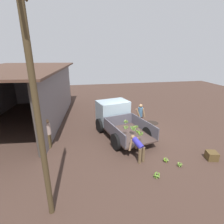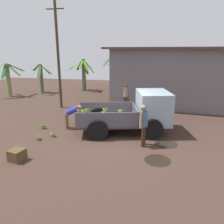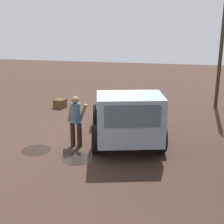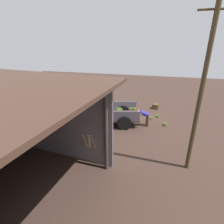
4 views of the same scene
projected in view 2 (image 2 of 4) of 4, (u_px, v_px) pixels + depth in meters
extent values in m
plane|color=#3E2C24|center=(116.00, 136.00, 9.58)|extent=(36.00, 36.00, 0.00)
cylinder|color=black|center=(166.00, 144.00, 8.76)|extent=(0.93, 0.93, 0.01)
cylinder|color=black|center=(158.00, 160.00, 7.45)|extent=(0.91, 0.91, 0.01)
cube|color=#3E2F2A|center=(107.00, 121.00, 10.02)|extent=(3.03, 2.52, 0.08)
cube|color=#504C56|center=(106.00, 108.00, 10.83)|extent=(2.57, 0.69, 0.65)
cube|color=#504C56|center=(107.00, 120.00, 9.01)|extent=(2.57, 0.69, 0.65)
cube|color=#504C56|center=(135.00, 113.00, 9.97)|extent=(0.52, 1.90, 0.65)
cube|color=#90A5B1|center=(153.00, 107.00, 9.92)|extent=(1.76, 2.17, 1.41)
cube|color=#4C606B|center=(168.00, 101.00, 9.87)|extent=(0.40, 1.49, 0.62)
cylinder|color=black|center=(144.00, 115.00, 11.07)|extent=(0.90, 0.42, 0.87)
cylinder|color=black|center=(153.00, 129.00, 9.14)|extent=(0.90, 0.42, 0.87)
cylinder|color=black|center=(99.00, 116.00, 10.98)|extent=(0.90, 0.42, 0.87)
cylinder|color=black|center=(98.00, 130.00, 9.05)|extent=(0.90, 0.42, 0.87)
sphere|color=#47402E|center=(83.00, 110.00, 9.80)|extent=(0.08, 0.08, 0.08)
cylinder|color=olive|center=(82.00, 112.00, 9.80)|extent=(0.12, 0.18, 0.16)
cylinder|color=#6BA825|center=(82.00, 111.00, 9.74)|extent=(0.20, 0.08, 0.12)
cylinder|color=#5D9A28|center=(84.00, 112.00, 9.78)|extent=(0.13, 0.15, 0.18)
cylinder|color=#548E1D|center=(85.00, 111.00, 9.82)|extent=(0.09, 0.19, 0.14)
cylinder|color=#61932C|center=(84.00, 111.00, 9.88)|extent=(0.18, 0.05, 0.16)
cylinder|color=#69991F|center=(83.00, 111.00, 9.88)|extent=(0.16, 0.17, 0.14)
sphere|color=brown|center=(105.00, 109.00, 10.11)|extent=(0.07, 0.07, 0.07)
cylinder|color=#79AF44|center=(105.00, 109.00, 10.20)|extent=(0.18, 0.11, 0.14)
cylinder|color=#72A547|center=(104.00, 110.00, 10.14)|extent=(0.05, 0.16, 0.18)
cylinder|color=olive|center=(104.00, 110.00, 10.07)|extent=(0.18, 0.14, 0.11)
cylinder|color=olive|center=(106.00, 110.00, 10.05)|extent=(0.19, 0.12, 0.13)
cylinder|color=olive|center=(107.00, 110.00, 10.09)|extent=(0.06, 0.20, 0.11)
cylinder|color=#598421|center=(106.00, 110.00, 10.18)|extent=(0.16, 0.12, 0.16)
sphere|color=brown|center=(121.00, 110.00, 9.76)|extent=(0.08, 0.08, 0.08)
cylinder|color=#6BA23D|center=(120.00, 111.00, 9.84)|extent=(0.17, 0.10, 0.18)
cylinder|color=#55781C|center=(119.00, 111.00, 9.80)|extent=(0.06, 0.20, 0.13)
cylinder|color=olive|center=(120.00, 112.00, 9.71)|extent=(0.20, 0.12, 0.14)
cylinder|color=olive|center=(122.00, 112.00, 9.74)|extent=(0.12, 0.17, 0.18)
cylinder|color=#609336|center=(122.00, 111.00, 9.81)|extent=(0.16, 0.17, 0.14)
sphere|color=brown|center=(88.00, 109.00, 9.82)|extent=(0.07, 0.07, 0.07)
cylinder|color=#639B33|center=(89.00, 111.00, 9.83)|extent=(0.04, 0.17, 0.14)
cylinder|color=olive|center=(89.00, 110.00, 9.89)|extent=(0.16, 0.09, 0.16)
cylinder|color=#5B7E26|center=(87.00, 110.00, 9.90)|extent=(0.17, 0.14, 0.12)
cylinder|color=#63AE27|center=(86.00, 110.00, 9.83)|extent=(0.07, 0.19, 0.12)
cylinder|color=olive|center=(87.00, 111.00, 9.78)|extent=(0.18, 0.11, 0.13)
cylinder|color=olive|center=(88.00, 111.00, 9.79)|extent=(0.15, 0.11, 0.16)
sphere|color=#47402E|center=(103.00, 111.00, 9.77)|extent=(0.08, 0.08, 0.08)
cylinder|color=#7EAD3C|center=(104.00, 113.00, 9.72)|extent=(0.16, 0.18, 0.13)
cylinder|color=#50742D|center=(105.00, 113.00, 9.80)|extent=(0.12, 0.19, 0.15)
cylinder|color=#597E37|center=(103.00, 112.00, 9.86)|extent=(0.21, 0.10, 0.12)
cylinder|color=#4E7525|center=(102.00, 113.00, 9.80)|extent=(0.06, 0.15, 0.19)
cylinder|color=#50861B|center=(103.00, 113.00, 9.73)|extent=(0.19, 0.10, 0.16)
sphere|color=brown|center=(102.00, 113.00, 9.74)|extent=(0.08, 0.08, 0.08)
cylinder|color=#699841|center=(101.00, 115.00, 9.80)|extent=(0.14, 0.14, 0.16)
cylinder|color=#71AA45|center=(101.00, 115.00, 9.76)|extent=(0.07, 0.17, 0.14)
cylinder|color=#7CA244|center=(101.00, 115.00, 9.71)|extent=(0.17, 0.11, 0.15)
cylinder|color=olive|center=(103.00, 115.00, 9.71)|extent=(0.14, 0.14, 0.15)
cylinder|color=#50881B|center=(103.00, 115.00, 9.75)|extent=(0.06, 0.16, 0.16)
cylinder|color=#5E9126|center=(103.00, 114.00, 9.81)|extent=(0.18, 0.09, 0.12)
sphere|color=brown|center=(108.00, 116.00, 9.45)|extent=(0.06, 0.06, 0.06)
cylinder|color=#73A449|center=(109.00, 117.00, 9.48)|extent=(0.10, 0.14, 0.14)
cylinder|color=#59882A|center=(108.00, 117.00, 9.52)|extent=(0.16, 0.04, 0.13)
cylinder|color=#639722|center=(107.00, 117.00, 9.51)|extent=(0.12, 0.14, 0.12)
cylinder|color=#548126|center=(106.00, 117.00, 9.46)|extent=(0.07, 0.17, 0.09)
cylinder|color=olive|center=(107.00, 117.00, 9.41)|extent=(0.15, 0.12, 0.10)
cylinder|color=#5C8123|center=(108.00, 118.00, 9.43)|extent=(0.13, 0.06, 0.16)
cylinder|color=#547633|center=(109.00, 117.00, 9.43)|extent=(0.08, 0.16, 0.11)
cube|color=slate|center=(189.00, 73.00, 17.31)|extent=(9.81, 1.08, 3.69)
cube|color=slate|center=(191.00, 82.00, 12.57)|extent=(9.81, 1.08, 3.69)
cube|color=#482F24|center=(192.00, 48.00, 14.42)|extent=(11.20, 7.10, 0.12)
cylinder|color=#3F3833|center=(130.00, 72.00, 18.49)|extent=(0.16, 0.16, 3.69)
cylinder|color=#3F3833|center=(114.00, 79.00, 14.11)|extent=(0.16, 0.16, 3.69)
cylinder|color=#41331E|center=(58.00, 57.00, 13.49)|extent=(0.16, 0.16, 6.41)
cylinder|color=#41331E|center=(55.00, 9.00, 12.74)|extent=(1.13, 0.07, 0.07)
cylinder|color=#567344|center=(117.00, 71.00, 21.88)|extent=(0.34, 0.34, 3.26)
cube|color=#4B7522|center=(124.00, 58.00, 21.49)|extent=(1.25, 0.43, 0.87)
cube|color=#2D5620|center=(121.00, 59.00, 21.91)|extent=(0.80, 1.03, 0.99)
cube|color=#365424|center=(116.00, 59.00, 22.28)|extent=(0.82, 1.48, 1.18)
cube|color=#23681B|center=(112.00, 60.00, 21.61)|extent=(1.03, 0.39, 1.19)
cube|color=#426D34|center=(114.00, 59.00, 21.13)|extent=(0.67, 1.11, 1.06)
cube|color=#3F691A|center=(118.00, 60.00, 21.16)|extent=(0.48, 0.89, 1.15)
cylinder|color=#566646|center=(41.00, 79.00, 19.07)|extent=(0.33, 0.33, 2.43)
cube|color=#63884A|center=(46.00, 69.00, 18.68)|extent=(1.13, 0.29, 0.82)
cube|color=#385D22|center=(45.00, 69.00, 19.20)|extent=(0.64, 0.94, 0.92)
cube|color=#326A21|center=(37.00, 67.00, 19.12)|extent=(1.08, 0.74, 0.62)
cube|color=#558425|center=(36.00, 70.00, 18.69)|extent=(0.80, 0.70, 1.02)
cube|color=#354E24|center=(39.00, 71.00, 18.25)|extent=(0.68, 1.30, 1.04)
cylinder|color=#577136|center=(84.00, 75.00, 20.12)|extent=(0.35, 0.35, 2.82)
cube|color=olive|center=(89.00, 66.00, 19.78)|extent=(0.98, 0.25, 1.24)
cube|color=#517C43|center=(87.00, 64.00, 20.09)|extent=(0.70, 0.76, 0.98)
cube|color=#44622B|center=(86.00, 67.00, 20.41)|extent=(0.24, 1.06, 1.49)
cube|color=#2A6924|center=(80.00, 64.00, 20.21)|extent=(0.99, 0.79, 1.05)
cube|color=#297022|center=(76.00, 64.00, 19.90)|extent=(1.44, 0.47, 1.02)
cube|color=#4C7825|center=(79.00, 63.00, 19.47)|extent=(0.80, 0.99, 0.67)
cube|color=#3E6B22|center=(82.00, 63.00, 19.33)|extent=(0.22, 1.07, 0.77)
cube|color=#47852D|center=(86.00, 65.00, 19.32)|extent=(0.92, 1.14, 0.95)
cylinder|color=#5F7045|center=(127.00, 76.00, 21.22)|extent=(0.28, 0.28, 2.46)
cube|color=#325E2F|center=(132.00, 69.00, 21.02)|extent=(1.03, 0.39, 1.34)
cube|color=#345315|center=(132.00, 67.00, 21.26)|extent=(1.14, 0.97, 0.97)
cube|color=#427437|center=(129.00, 67.00, 21.71)|extent=(0.57, 1.60, 1.06)
cube|color=#498826|center=(121.00, 67.00, 21.60)|extent=(1.39, 1.22, 0.98)
cube|color=#476A2D|center=(120.00, 66.00, 21.02)|extent=(1.24, 0.33, 0.78)
cube|color=#256122|center=(122.00, 68.00, 20.73)|extent=(1.04, 0.95, 1.01)
cube|color=#5D8246|center=(126.00, 68.00, 20.50)|extent=(0.35, 1.09, 0.96)
cube|color=#305415|center=(130.00, 67.00, 20.38)|extent=(0.96, 1.23, 0.78)
cylinder|color=olive|center=(8.00, 81.00, 17.47)|extent=(0.32, 0.32, 2.57)
cube|color=#40712C|center=(13.00, 70.00, 17.17)|extent=(1.07, 0.36, 0.94)
cube|color=#36671C|center=(15.00, 67.00, 17.82)|extent=(0.78, 1.53, 0.73)
cube|color=#22541B|center=(5.00, 70.00, 17.79)|extent=(1.15, 1.08, 1.13)
cube|color=#18591A|center=(4.00, 71.00, 16.85)|extent=(0.35, 0.86, 1.07)
cylinder|color=#54633B|center=(173.00, 73.00, 21.41)|extent=(0.26, 0.26, 2.87)
cube|color=#2F4D13|center=(179.00, 64.00, 21.12)|extent=(1.03, 0.28, 1.24)
cube|color=#5E893E|center=(175.00, 63.00, 21.64)|extent=(0.66, 1.23, 1.08)
cube|color=#446636|center=(167.00, 63.00, 21.65)|extent=(1.41, 1.06, 1.09)
cube|color=#517624|center=(171.00, 65.00, 20.97)|extent=(0.86, 0.82, 1.26)
cube|color=#3D582F|center=(177.00, 63.00, 20.66)|extent=(0.69, 1.02, 0.92)
cylinder|color=#475B3C|center=(114.00, 72.00, 21.22)|extent=(0.33, 0.33, 3.11)
cube|color=#21751E|center=(120.00, 61.00, 20.82)|extent=(1.21, 0.28, 1.10)
cube|color=#376A25|center=(117.00, 60.00, 21.18)|extent=(0.69, 0.82, 0.99)
cube|color=#58773F|center=(112.00, 61.00, 21.55)|extent=(0.82, 1.30, 1.04)
cube|color=#47802C|center=(109.00, 61.00, 21.05)|extent=(1.09, 0.33, 1.06)
cube|color=#336A22|center=(109.00, 59.00, 20.52)|extent=(0.96, 1.05, 0.62)
cube|color=#498C48|center=(116.00, 61.00, 20.21)|extent=(0.89, 1.46, 1.02)
cylinder|color=#341F15|center=(143.00, 137.00, 8.42)|extent=(0.16, 0.16, 0.80)
cylinder|color=#341F15|center=(144.00, 135.00, 8.63)|extent=(0.16, 0.16, 0.80)
cylinder|color=#3F6382|center=(144.00, 119.00, 8.33)|extent=(0.34, 0.31, 0.64)
sphere|color=#8C6746|center=(143.00, 108.00, 8.22)|extent=(0.22, 0.22, 0.22)
cylinder|color=#8C6746|center=(141.00, 121.00, 8.17)|extent=(0.11, 0.24, 0.60)
cylinder|color=#8C6746|center=(141.00, 117.00, 8.55)|extent=(0.11, 0.32, 0.58)
cylinder|color=brown|center=(67.00, 120.00, 10.51)|extent=(0.19, 0.19, 0.75)
cylinder|color=brown|center=(67.00, 122.00, 10.32)|extent=(0.19, 0.19, 0.75)
cylinder|color=#2C2794|center=(72.00, 111.00, 10.34)|extent=(0.70, 0.51, 0.48)
sphere|color=#8C6746|center=(80.00, 107.00, 10.37)|extent=(0.21, 0.21, 0.21)
cylinder|color=#8C6746|center=(78.00, 113.00, 10.62)|extent=(0.18, 0.24, 0.56)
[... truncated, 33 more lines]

